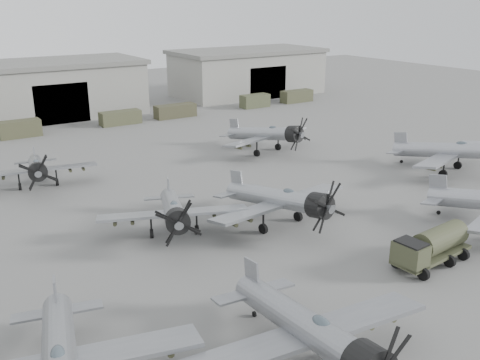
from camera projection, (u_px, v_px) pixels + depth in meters
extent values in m
plane|color=slate|center=(289.00, 271.00, 37.05)|extent=(220.00, 220.00, 0.00)
cube|color=gray|center=(49.00, 91.00, 84.98)|extent=(28.00, 14.00, 8.00)
cube|color=slate|center=(46.00, 63.00, 83.59)|extent=(29.00, 14.80, 0.70)
cube|color=black|center=(62.00, 104.00, 79.91)|extent=(8.12, 0.40, 6.00)
cube|color=gray|center=(247.00, 74.00, 104.61)|extent=(28.00, 14.00, 8.00)
cube|color=slate|center=(248.00, 51.00, 103.21)|extent=(29.00, 14.80, 0.70)
cube|color=black|center=(268.00, 83.00, 99.53)|extent=(8.12, 0.40, 6.00)
cube|color=#40412A|center=(20.00, 129.00, 72.60)|extent=(5.44, 2.20, 2.28)
cube|color=#43452D|center=(120.00, 118.00, 80.05)|extent=(6.07, 2.20, 2.01)
cube|color=#3C3A27|center=(175.00, 111.00, 84.77)|extent=(6.64, 2.20, 2.05)
cube|color=#42472E|center=(255.00, 101.00, 92.68)|extent=(5.11, 2.20, 2.22)
cube|color=#41422B|center=(297.00, 96.00, 97.48)|extent=(6.06, 2.20, 2.14)
cylinder|color=gray|center=(59.00, 350.00, 24.92)|extent=(4.13, 11.20, 3.28)
cube|color=gray|center=(56.00, 295.00, 29.27)|extent=(0.53, 1.73, 2.10)
ellipsoid|color=#3F4C54|center=(58.00, 355.00, 23.11)|extent=(0.91, 1.37, 0.59)
cylinder|color=black|center=(60.00, 334.00, 29.73)|extent=(0.20, 0.36, 0.34)
cylinder|color=gray|center=(301.00, 323.00, 26.93)|extent=(2.70, 11.59, 3.38)
cube|color=gray|center=(308.00, 334.00, 26.47)|extent=(13.70, 3.66, 0.61)
cube|color=gray|center=(252.00, 276.00, 31.15)|extent=(0.30, 1.81, 2.16)
ellipsoid|color=#3F4C54|center=(322.00, 323.00, 25.16)|extent=(0.77, 1.36, 0.61)
cylinder|color=black|center=(342.00, 354.00, 27.75)|extent=(0.38, 0.89, 0.87)
cylinder|color=black|center=(254.00, 314.00, 31.64)|extent=(0.16, 0.36, 0.35)
cube|color=#9A9CA2|center=(438.00, 186.00, 46.13)|extent=(0.63, 1.78, 2.18)
cylinder|color=black|center=(439.00, 212.00, 46.70)|extent=(0.22, 0.37, 0.35)
cylinder|color=gray|center=(173.00, 208.00, 42.58)|extent=(4.98, 9.85, 2.95)
cylinder|color=black|center=(178.00, 221.00, 38.24)|extent=(2.22, 2.05, 1.97)
cube|color=gray|center=(174.00, 213.00, 42.14)|extent=(11.77, 6.25, 0.53)
cube|color=gray|center=(168.00, 188.00, 46.66)|extent=(0.68, 1.51, 1.89)
ellipsoid|color=#3F4C54|center=(174.00, 205.00, 40.91)|extent=(0.94, 1.26, 0.53)
cylinder|color=black|center=(152.00, 234.00, 42.10)|extent=(0.52, 0.80, 0.76)
cylinder|color=black|center=(197.00, 230.00, 42.79)|extent=(0.52, 0.80, 0.76)
cylinder|color=black|center=(170.00, 211.00, 47.07)|extent=(0.22, 0.32, 0.30)
cylinder|color=#929599|center=(275.00, 198.00, 44.08)|extent=(2.85, 11.24, 3.28)
cylinder|color=black|center=(320.00, 206.00, 40.23)|extent=(2.17, 1.88, 2.18)
cube|color=#929599|center=(280.00, 203.00, 43.71)|extent=(13.30, 3.81, 0.59)
cube|color=#929599|center=(237.00, 181.00, 47.62)|extent=(0.33, 1.75, 2.10)
ellipsoid|color=#3F4C54|center=(289.00, 192.00, 42.55)|extent=(0.77, 1.32, 0.59)
cylinder|color=black|center=(263.00, 229.00, 42.89)|extent=(0.39, 0.87, 0.84)
cylinder|color=black|center=(298.00, 217.00, 45.30)|extent=(0.39, 0.87, 0.84)
cylinder|color=black|center=(239.00, 206.00, 48.14)|extent=(0.16, 0.35, 0.34)
cylinder|color=#999BA1|center=(445.00, 150.00, 57.65)|extent=(4.60, 11.55, 3.39)
cube|color=#999BA1|center=(451.00, 154.00, 57.33)|extent=(13.73, 5.88, 0.61)
cube|color=#999BA1|center=(401.00, 141.00, 60.82)|extent=(0.60, 1.78, 2.17)
ellipsoid|color=#3F4C54|center=(462.00, 144.00, 56.24)|extent=(0.97, 1.43, 0.61)
cylinder|color=black|center=(443.00, 174.00, 56.30)|extent=(0.52, 0.92, 0.87)
cylinder|color=black|center=(458.00, 165.00, 59.21)|extent=(0.52, 0.92, 0.87)
cylinder|color=black|center=(401.00, 161.00, 61.39)|extent=(0.22, 0.37, 0.35)
cylinder|color=gray|center=(36.00, 166.00, 53.39)|extent=(3.14, 9.86, 2.88)
cylinder|color=black|center=(38.00, 172.00, 49.38)|extent=(1.99, 1.75, 1.92)
cube|color=gray|center=(37.00, 170.00, 52.98)|extent=(11.69, 4.10, 0.52)
cube|color=gray|center=(34.00, 154.00, 57.13)|extent=(0.39, 1.53, 1.84)
ellipsoid|color=#3F4C54|center=(36.00, 162.00, 51.83)|extent=(0.75, 1.19, 0.52)
cylinder|color=black|center=(20.00, 187.00, 52.66)|extent=(0.39, 0.77, 0.74)
cylinder|color=black|center=(57.00, 182.00, 53.93)|extent=(0.39, 0.77, 0.74)
cylinder|color=black|center=(37.00, 173.00, 57.54)|extent=(0.16, 0.31, 0.29)
cylinder|color=gray|center=(263.00, 134.00, 65.24)|extent=(3.98, 11.07, 3.24)
cylinder|color=black|center=(294.00, 134.00, 61.78)|extent=(2.29, 2.04, 2.16)
cube|color=gray|center=(267.00, 137.00, 64.91)|extent=(13.15, 5.14, 0.58)
cube|color=gray|center=(234.00, 126.00, 68.39)|extent=(0.51, 1.71, 2.07)
ellipsoid|color=#3F4C54|center=(273.00, 128.00, 63.84)|extent=(0.89, 1.35, 0.58)
cylinder|color=black|center=(257.00, 153.00, 63.96)|extent=(0.47, 0.87, 0.83)
cylinder|color=black|center=(278.00, 147.00, 66.65)|extent=(0.47, 0.87, 0.83)
cylinder|color=black|center=(236.00, 144.00, 68.92)|extent=(0.20, 0.35, 0.33)
cube|color=#3C3F29|center=(431.00, 254.00, 37.85)|extent=(6.87, 2.70, 0.24)
cube|color=#3C3F29|center=(410.00, 254.00, 36.11)|extent=(1.70, 2.32, 1.63)
cylinder|color=#3C3F29|center=(440.00, 239.00, 38.03)|extent=(4.54, 2.15, 1.82)
cube|color=black|center=(412.00, 243.00, 35.83)|extent=(1.58, 2.02, 0.14)
cylinder|color=black|center=(423.00, 274.00, 35.67)|extent=(0.35, 0.88, 0.86)
cylinder|color=black|center=(436.00, 244.00, 40.09)|extent=(0.35, 0.88, 0.86)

